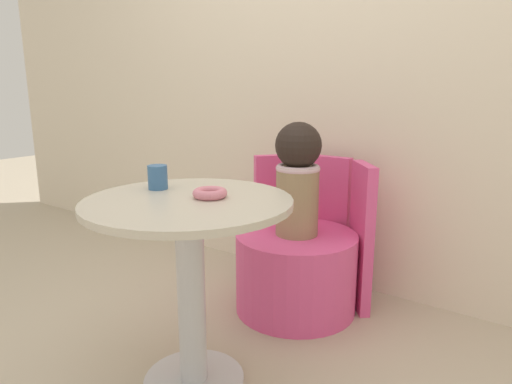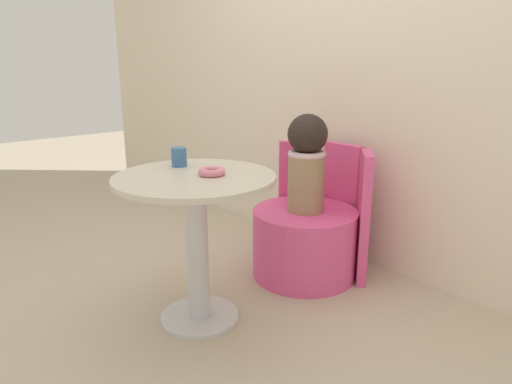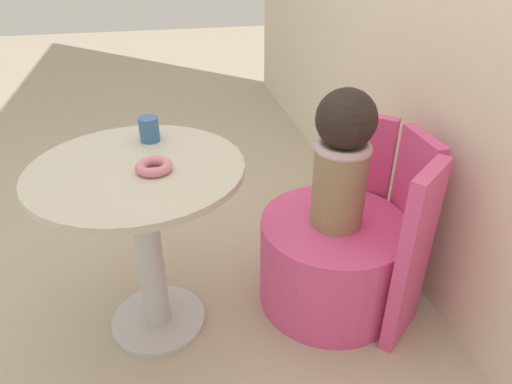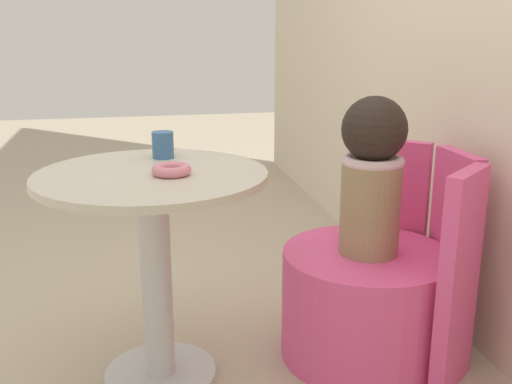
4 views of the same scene
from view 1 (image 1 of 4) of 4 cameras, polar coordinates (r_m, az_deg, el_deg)
name	(u,v)px [view 1 (image 1 of 4)]	position (r m, az deg, el deg)	size (l,w,h in m)	color
ground_plane	(189,370)	(1.93, -8.35, -21.14)	(12.00, 12.00, 0.00)	#B7A88E
back_wall	(331,64)	(2.53, 9.30, 15.55)	(6.00, 0.06, 2.40)	beige
round_table	(190,253)	(1.63, -8.27, -7.50)	(0.72, 0.72, 0.71)	silver
tub_chair	(296,272)	(2.28, 4.99, -9.90)	(0.59, 0.59, 0.39)	#E54C8C
booth_backrest	(320,227)	(2.42, 8.01, -4.32)	(0.69, 0.25, 0.73)	#E54C8C
child_figure	(298,177)	(2.14, 5.24, 1.91)	(0.22, 0.22, 0.54)	#937A56
donut	(210,193)	(1.58, -5.78, -0.13)	(0.12, 0.12, 0.03)	pink
cup	(158,177)	(1.74, -12.19, 1.82)	(0.07, 0.07, 0.09)	#386699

